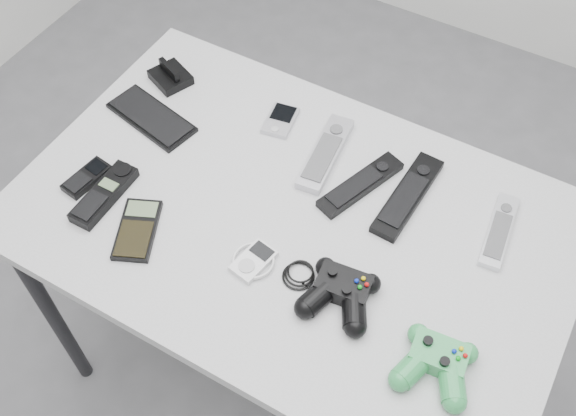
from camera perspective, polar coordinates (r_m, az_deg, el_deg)
The scene contains 15 objects.
floor at distance 2.10m, azimuth 0.84°, elevation -13.38°, with size 3.50×3.50×0.00m, color slate.
desk at distance 1.48m, azimuth 0.42°, elevation -2.27°, with size 1.17×0.75×0.78m.
pda_keyboard at distance 1.63m, azimuth -11.49°, elevation 7.56°, with size 0.22×0.09×0.01m, color black.
dock_bracket at distance 1.70m, azimuth -9.97°, elevation 11.17°, with size 0.09×0.08×0.05m, color black.
pda at distance 1.59m, azimuth -0.65°, elevation 7.46°, with size 0.06×0.10×0.02m, color #B0AFB6.
remote_silver_a at distance 1.52m, azimuth 3.19°, elevation 4.69°, with size 0.06×0.22×0.02m, color #B0AFB6.
remote_black_a at distance 1.47m, azimuth 6.17°, elevation 2.03°, with size 0.05×0.22×0.02m, color black.
remote_black_b at distance 1.46m, azimuth 10.11°, elevation 1.08°, with size 0.06×0.24×0.02m, color black.
remote_silver_b at distance 1.46m, azimuth 17.45°, elevation -1.84°, with size 0.04×0.19×0.02m, color silver.
mobile_phone at distance 1.54m, azimuth -16.69°, elevation 2.50°, with size 0.05×0.11×0.02m, color black.
cordless_handset at distance 1.49m, azimuth -15.30°, elevation 1.13°, with size 0.05×0.17×0.03m, color black.
calculator at distance 1.43m, azimuth -12.64°, elevation -1.79°, with size 0.08×0.15×0.02m, color black.
mp3_player at distance 1.35m, azimuth -2.94°, elevation -4.48°, with size 0.09×0.09×0.02m, color silver.
controller_black at distance 1.30m, azimuth 4.49°, elevation -7.05°, with size 0.24×0.15×0.05m, color black, non-canonical shape.
controller_green at distance 1.26m, azimuth 12.48°, elevation -12.59°, with size 0.14×0.15×0.05m, color #227D3C, non-canonical shape.
Camera 1 is at (0.38, -0.73, 1.94)m, focal length 42.00 mm.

